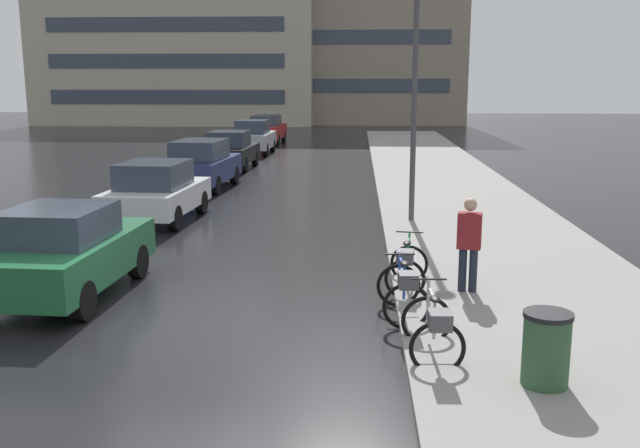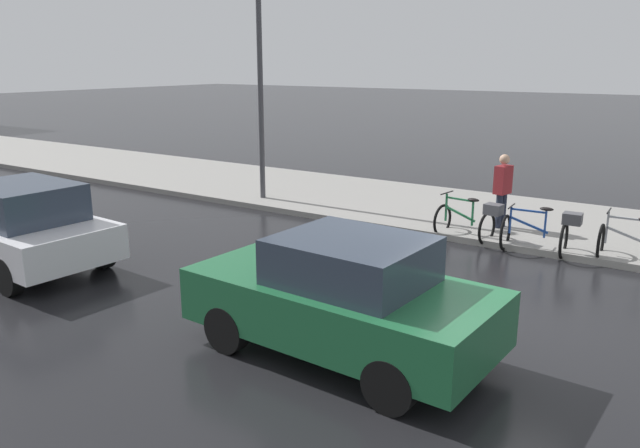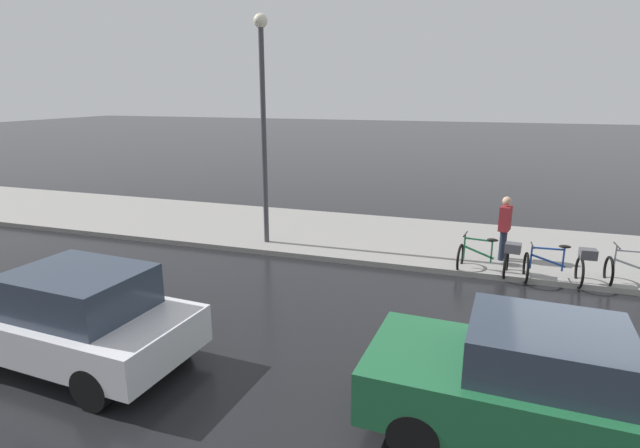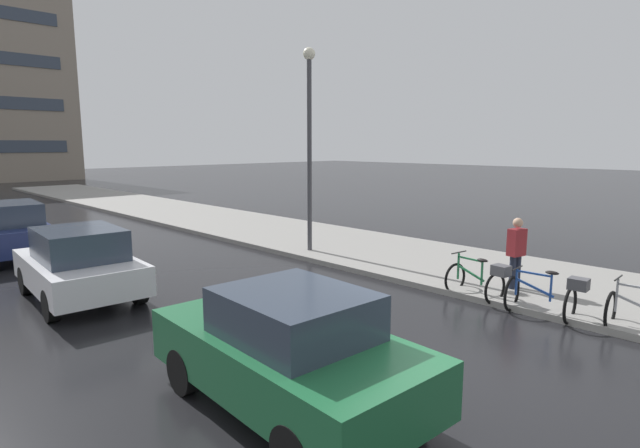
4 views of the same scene
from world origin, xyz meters
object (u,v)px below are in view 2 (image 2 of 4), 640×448
object	(u,v)px
car_white	(21,226)
pedestrian	(502,189)
streetlamp	(260,55)
bicycle_second	(542,231)
bicycle_third	(471,219)
car_green	(343,297)

from	to	relation	value
car_white	pedestrian	distance (m)	9.78
pedestrian	car_white	bearing A→B (deg)	137.95
car_white	streetlamp	world-z (taller)	streetlamp
pedestrian	streetlamp	size ratio (longest dim) A/B	0.28
bicycle_second	bicycle_third	world-z (taller)	bicycle_third
pedestrian	streetlamp	world-z (taller)	streetlamp
bicycle_third	streetlamp	distance (m)	6.93
bicycle_second	car_green	world-z (taller)	car_green
car_white	streetlamp	xyz separation A→B (m)	(6.76, -0.21, 3.05)
car_white	pedestrian	xyz separation A→B (m)	(7.26, -6.55, 0.20)
streetlamp	pedestrian	bearing A→B (deg)	-85.50
bicycle_second	streetlamp	size ratio (longest dim) A/B	0.24
bicycle_third	car_green	distance (m)	6.00
bicycle_second	streetlamp	xyz separation A→B (m)	(0.68, 7.54, 3.36)
car_green	pedestrian	bearing A→B (deg)	1.59
car_white	bicycle_second	bearing A→B (deg)	-51.87
car_green	streetlamp	size ratio (longest dim) A/B	0.66
car_white	pedestrian	world-z (taller)	pedestrian
bicycle_second	car_green	bearing A→B (deg)	170.14
car_green	car_white	distance (m)	6.75
bicycle_third	streetlamp	world-z (taller)	streetlamp
bicycle_third	pedestrian	distance (m)	1.19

